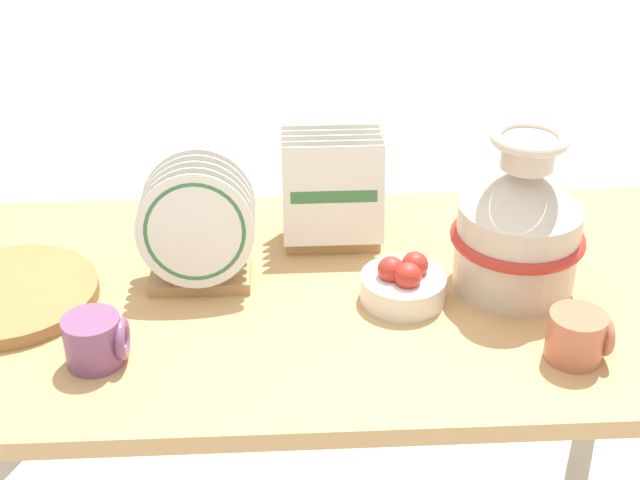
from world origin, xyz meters
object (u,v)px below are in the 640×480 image
(ceramic_vase, at_px, (519,224))
(wicker_charger_stack, at_px, (10,295))
(dish_rack_round_plates, at_px, (198,232))
(dish_rack_square_plates, at_px, (332,198))
(mug_plum_glaze, at_px, (96,340))
(fruit_bowl, at_px, (403,284))
(mug_terracotta_glaze, at_px, (578,336))

(ceramic_vase, distance_m, wicker_charger_stack, 0.96)
(ceramic_vase, bearing_deg, dish_rack_round_plates, 175.69)
(ceramic_vase, xyz_separation_m, wicker_charger_stack, (-0.95, -0.01, -0.12))
(dish_rack_square_plates, bearing_deg, mug_plum_glaze, -136.55)
(mug_plum_glaze, distance_m, fruit_bowl, 0.56)
(ceramic_vase, height_order, fruit_bowl, ceramic_vase)
(dish_rack_round_plates, bearing_deg, mug_plum_glaze, -122.39)
(ceramic_vase, bearing_deg, mug_terracotta_glaze, -77.06)
(dish_rack_round_plates, xyz_separation_m, mug_terracotta_glaze, (0.65, -0.28, -0.06))
(ceramic_vase, xyz_separation_m, fruit_bowl, (-0.22, -0.04, -0.10))
(mug_terracotta_glaze, height_order, fruit_bowl, fruit_bowl)
(dish_rack_square_plates, distance_m, wicker_charger_stack, 0.65)
(wicker_charger_stack, relative_size, fruit_bowl, 2.06)
(fruit_bowl, bearing_deg, mug_terracotta_glaze, -35.31)
(dish_rack_round_plates, relative_size, fruit_bowl, 1.52)
(ceramic_vase, xyz_separation_m, dish_rack_round_plates, (-0.60, 0.05, -0.03))
(dish_rack_round_plates, height_order, fruit_bowl, dish_rack_round_plates)
(wicker_charger_stack, xyz_separation_m, fruit_bowl, (0.73, -0.03, 0.02))
(dish_rack_square_plates, distance_m, mug_terracotta_glaze, 0.58)
(fruit_bowl, bearing_deg, mug_plum_glaze, -163.38)
(mug_plum_glaze, bearing_deg, mug_terracotta_glaze, -2.18)
(ceramic_vase, distance_m, fruit_bowl, 0.24)
(dish_rack_round_plates, height_order, wicker_charger_stack, dish_rack_round_plates)
(dish_rack_square_plates, bearing_deg, wicker_charger_stack, -161.72)
(mug_plum_glaze, height_order, mug_terracotta_glaze, same)
(dish_rack_square_plates, bearing_deg, fruit_bowl, -63.60)
(wicker_charger_stack, distance_m, fruit_bowl, 0.74)
(fruit_bowl, bearing_deg, dish_rack_square_plates, 116.40)
(mug_terracotta_glaze, bearing_deg, wicker_charger_stack, 167.35)
(ceramic_vase, distance_m, dish_rack_round_plates, 0.60)
(dish_rack_square_plates, xyz_separation_m, mug_terracotta_glaze, (0.39, -0.43, -0.05))
(ceramic_vase, relative_size, fruit_bowl, 1.98)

